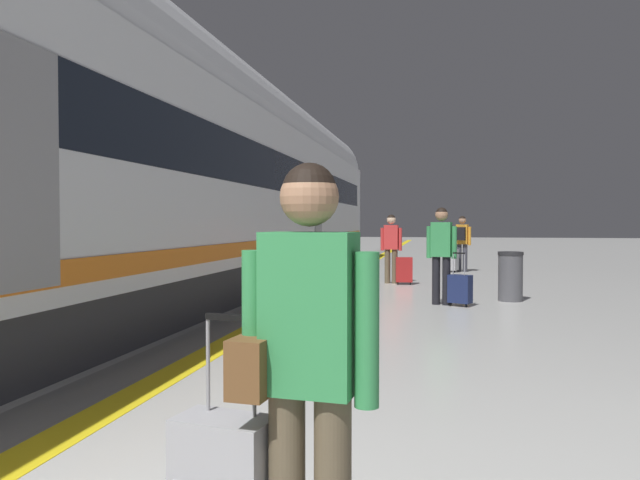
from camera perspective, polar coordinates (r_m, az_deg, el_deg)
safety_line_strip at (r=11.21m, az=-1.89°, el=-5.77°), size 0.36×80.00×0.01m
tactile_edge_band at (r=11.30m, az=-3.80°, el=-5.71°), size 0.73×80.00×0.01m
high_speed_train at (r=10.79m, az=-15.03°, el=7.20°), size 2.94×34.59×4.97m
traveller_foreground at (r=2.28m, az=-1.38°, el=-10.68°), size 0.54×0.29×1.67m
passenger_near at (r=14.63m, az=6.64°, el=-0.32°), size 0.51×0.21×1.64m
suitcase_near at (r=14.42m, az=7.83°, el=-2.77°), size 0.40×0.27×0.64m
passenger_mid at (r=10.95m, az=11.24°, el=-0.77°), size 0.52×0.27×1.71m
suitcase_mid at (r=10.87m, az=12.92°, el=-4.45°), size 0.44×0.36×0.93m
passenger_far at (r=18.43m, az=13.09°, el=0.12°), size 0.49×0.38×1.64m
suitcase_far at (r=18.24m, az=12.12°, el=-1.80°), size 0.44×0.38×1.06m
waste_bin at (r=11.83m, az=17.31°, el=-3.24°), size 0.46×0.46×0.91m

